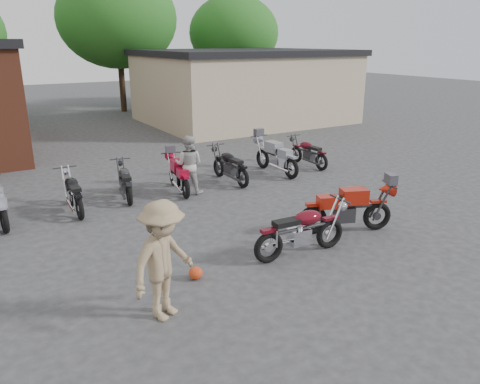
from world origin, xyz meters
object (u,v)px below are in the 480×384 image
helmet (196,273)px  row_bike_2 (73,191)px  person_tan (163,261)px  row_bike_7 (308,151)px  row_bike_3 (125,180)px  vintage_motorcycle (302,228)px  person_light (189,165)px  sportbike (348,206)px  row_bike_5 (230,164)px  row_bike_4 (179,173)px  row_bike_6 (276,155)px

helmet → row_bike_2: row_bike_2 is taller
person_tan → row_bike_2: 5.78m
row_bike_7 → row_bike_3: bearing=89.5°
vintage_motorcycle → row_bike_3: vintage_motorcycle is taller
helmet → person_light: bearing=66.0°
helmet → person_tan: (-0.94, -0.85, 0.86)m
sportbike → row_bike_5: size_ratio=1.08×
row_bike_4 → vintage_motorcycle: bearing=-166.6°
person_tan → row_bike_6: 8.85m
person_tan → row_bike_5: (4.62, 5.98, -0.40)m
row_bike_2 → row_bike_5: row_bike_5 is taller
sportbike → row_bike_6: size_ratio=1.00×
row_bike_2 → row_bike_5: bearing=-85.7°
row_bike_2 → helmet: bearing=-165.8°
person_light → row_bike_4: bearing=-14.1°
helmet → row_bike_2: 5.05m
person_light → row_bike_2: bearing=37.9°
helmet → person_tan: person_tan is taller
row_bike_3 → row_bike_5: 3.28m
helmet → row_bike_2: size_ratio=0.14×
person_tan → row_bike_2: (-0.14, 5.76, -0.43)m
row_bike_3 → row_bike_4: 1.54m
person_light → row_bike_5: (1.55, 0.37, -0.27)m
vintage_motorcycle → helmet: vintage_motorcycle is taller
row_bike_6 → vintage_motorcycle: bearing=147.7°
helmet → row_bike_5: row_bike_5 is taller
row_bike_7 → row_bike_5: bearing=93.0°
person_light → helmet: bearing=106.6°
row_bike_2 → row_bike_7: (8.08, 0.47, -0.01)m
row_bike_2 → row_bike_5: 4.77m
vintage_motorcycle → person_light: person_light is taller
sportbike → person_light: size_ratio=1.26×
row_bike_5 → row_bike_4: bearing=91.9°
row_bike_5 → row_bike_7: (3.32, 0.26, -0.04)m
sportbike → row_bike_2: bearing=159.2°
person_tan → row_bike_4: size_ratio=1.03×
row_bike_4 → row_bike_5: (1.76, 0.08, 0.03)m
row_bike_4 → row_bike_6: row_bike_6 is taller
vintage_motorcycle → row_bike_7: bearing=53.5°
helmet → row_bike_5: bearing=54.4°
sportbike → row_bike_5: (-0.30, 4.88, -0.05)m
row_bike_3 → row_bike_4: (1.52, -0.22, 0.02)m
helmet → row_bike_2: bearing=102.5°
person_tan → row_bike_4: 6.57m
person_tan → row_bike_7: person_tan is taller
row_bike_2 → row_bike_7: row_bike_2 is taller
person_light → row_bike_7: 4.92m
helmet → row_bike_6: (5.49, 5.22, 0.50)m
sportbike → row_bike_3: 6.17m
row_bike_5 → row_bike_3: bearing=86.7°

